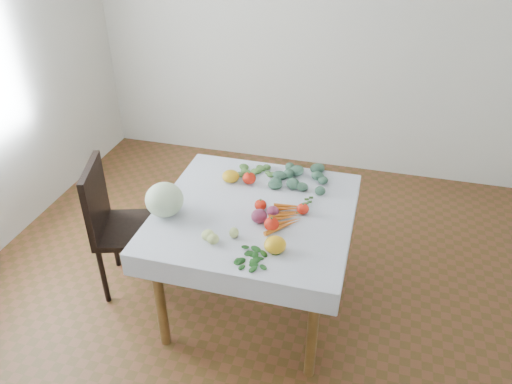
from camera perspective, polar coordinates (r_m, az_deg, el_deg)
ground at (r=3.38m, az=-0.16°, el=-12.68°), size 4.00×4.00×0.00m
back_wall at (r=4.46m, az=6.96°, el=18.79°), size 4.00×0.04×2.70m
table at (r=2.95m, az=-0.18°, el=-3.72°), size 1.00×1.00×0.75m
tablecloth at (r=2.89m, az=-0.18°, el=-2.14°), size 1.12×1.12×0.01m
chair at (r=3.32m, az=-15.72°, el=-3.07°), size 0.52×0.52×0.92m
cabbage at (r=2.85m, az=-10.43°, el=-0.87°), size 0.23×0.23×0.19m
tomato_a at (r=2.88m, az=0.52°, el=-1.49°), size 0.08×0.08×0.06m
tomato_b at (r=3.12m, az=-0.79°, el=1.59°), size 0.11×0.11×0.08m
tomato_c at (r=2.72m, az=1.78°, el=-3.68°), size 0.11×0.11×0.07m
tomato_d at (r=2.86m, az=5.38°, el=-1.93°), size 0.07×0.07×0.06m
heirloom_back at (r=3.14m, az=-2.91°, el=1.81°), size 0.14×0.14×0.08m
heirloom_front at (r=2.57m, az=2.21°, el=-6.05°), size 0.12×0.12×0.08m
onion_a at (r=2.77m, az=0.37°, el=-2.78°), size 0.11×0.11×0.08m
onion_b at (r=2.83m, az=1.93°, el=-2.23°), size 0.09×0.09×0.06m
tomatillo_cluster at (r=2.65m, az=-4.19°, el=-5.20°), size 0.10×0.13×0.05m
carrot_bunch at (r=2.82m, az=3.40°, el=-2.83°), size 0.20×0.34×0.03m
kale_bunch at (r=3.17m, az=5.55°, el=1.68°), size 0.34×0.32×0.05m
basil_bunch at (r=2.54m, az=-0.41°, el=-7.60°), size 0.22×0.19×0.01m
dill_bunch at (r=3.25m, az=0.24°, el=2.48°), size 0.20×0.19×0.02m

